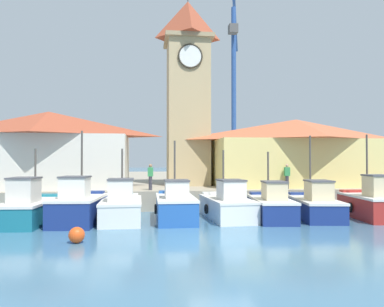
{
  "coord_description": "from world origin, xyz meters",
  "views": [
    {
      "loc": [
        -2.84,
        -13.59,
        3.04
      ],
      "look_at": [
        0.12,
        10.75,
        3.5
      ],
      "focal_mm": 35.0,
      "sensor_mm": 36.0,
      "label": 1
    }
  ],
  "objects": [
    {
      "name": "dock_worker_near_tower",
      "position": [
        6.11,
        9.48,
        2.05
      ],
      "size": [
        0.34,
        0.22,
        1.62
      ],
      "color": "#33333D",
      "rests_on": "quay_wharf"
    },
    {
      "name": "fishing_boat_center",
      "position": [
        -1.38,
        5.4,
        0.75
      ],
      "size": [
        2.03,
        4.68,
        4.09
      ],
      "color": "#2356A8",
      "rests_on": "ground"
    },
    {
      "name": "fishing_boat_far_right",
      "position": [
        8.94,
        4.76,
        0.79
      ],
      "size": [
        2.53,
        4.54,
        4.45
      ],
      "color": "#AD2823",
      "rests_on": "ground"
    },
    {
      "name": "mooring_buoy",
      "position": [
        -5.39,
        0.62,
        0.3
      ],
      "size": [
        0.59,
        0.59,
        0.59
      ],
      "primitive_type": "sphere",
      "color": "#E54C19",
      "rests_on": "ground"
    },
    {
      "name": "ground_plane",
      "position": [
        0.0,
        0.0,
        0.0
      ],
      "size": [
        300.0,
        300.0,
        0.0
      ],
      "primitive_type": "plane",
      "color": "teal"
    },
    {
      "name": "port_crane_near",
      "position": [
        7.39,
        29.54,
        9.37
      ],
      "size": [
        3.44,
        9.52,
        21.85
      ],
      "color": "navy",
      "rests_on": "quay_wharf"
    },
    {
      "name": "fishing_boat_right_inner",
      "position": [
        3.59,
        5.27,
        0.69
      ],
      "size": [
        2.34,
        5.08,
        3.51
      ],
      "color": "navy",
      "rests_on": "ground"
    },
    {
      "name": "fishing_boat_right_outer",
      "position": [
        5.97,
        5.29,
        0.69
      ],
      "size": [
        2.62,
        5.22,
        4.41
      ],
      "color": "navy",
      "rests_on": "ground"
    },
    {
      "name": "quay_wharf",
      "position": [
        0.0,
        28.75,
        0.6
      ],
      "size": [
        120.0,
        40.0,
        1.2
      ],
      "primitive_type": "cube",
      "color": "#9E937F",
      "rests_on": "ground"
    },
    {
      "name": "fishing_boat_mid_right",
      "position": [
        1.33,
        5.65,
        0.71
      ],
      "size": [
        2.28,
        5.03,
        3.61
      ],
      "color": "silver",
      "rests_on": "ground"
    },
    {
      "name": "fishing_boat_left_inner",
      "position": [
        -6.11,
        5.06,
        0.81
      ],
      "size": [
        2.39,
        4.3,
        4.53
      ],
      "color": "navy",
      "rests_on": "ground"
    },
    {
      "name": "fishing_boat_left_outer",
      "position": [
        -8.43,
        5.3,
        0.75
      ],
      "size": [
        2.2,
        4.95,
        3.64
      ],
      "color": "#196B7F",
      "rests_on": "ground"
    },
    {
      "name": "dock_worker_along_quay",
      "position": [
        -2.6,
        9.8,
        2.05
      ],
      "size": [
        0.34,
        0.22,
        1.62
      ],
      "color": "#33333D",
      "rests_on": "quay_wharf"
    },
    {
      "name": "fishing_boat_mid_left",
      "position": [
        -4.08,
        5.31,
        0.73
      ],
      "size": [
        2.12,
        4.45,
        3.65
      ],
      "color": "silver",
      "rests_on": "ground"
    },
    {
      "name": "clock_tower",
      "position": [
        0.24,
        14.32,
        8.57
      ],
      "size": [
        3.53,
        3.53,
        15.51
      ],
      "color": "tan",
      "rests_on": "quay_wharf"
    },
    {
      "name": "warehouse_left",
      "position": [
        -9.44,
        12.65,
        3.84
      ],
      "size": [
        10.93,
        6.0,
        5.15
      ],
      "color": "silver",
      "rests_on": "quay_wharf"
    },
    {
      "name": "warehouse_right",
      "position": [
        8.27,
        13.18,
        3.71
      ],
      "size": [
        12.84,
        7.19,
        4.91
      ],
      "color": "#E5D17A",
      "rests_on": "quay_wharf"
    }
  ]
}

